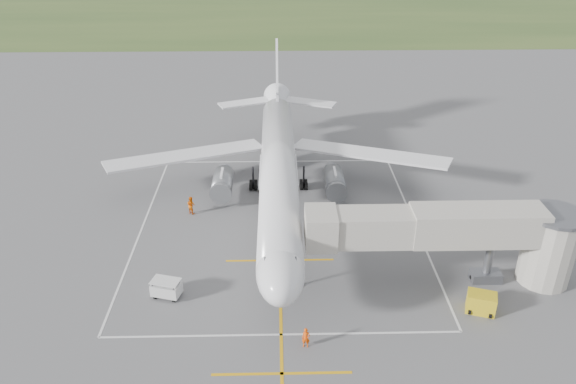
{
  "coord_description": "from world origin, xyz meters",
  "views": [
    {
      "loc": [
        -0.24,
        -53.12,
        29.89
      ],
      "look_at": [
        0.9,
        -4.0,
        4.0
      ],
      "focal_mm": 35.0,
      "sensor_mm": 36.0,
      "label": 1
    }
  ],
  "objects_px": {
    "airliner": "(278,168)",
    "ramp_worker_nose": "(306,338)",
    "gpu_unit": "(481,303)",
    "jet_bridge": "(467,235)",
    "baggage_cart": "(166,288)",
    "ramp_worker_wing": "(191,205)"
  },
  "relations": [
    {
      "from": "jet_bridge",
      "to": "gpu_unit",
      "type": "bearing_deg",
      "value": -83.23
    },
    {
      "from": "airliner",
      "to": "gpu_unit",
      "type": "height_order",
      "value": "airliner"
    },
    {
      "from": "airliner",
      "to": "ramp_worker_nose",
      "type": "xyz_separation_m",
      "value": [
        1.83,
        -22.07,
        -3.56
      ]
    },
    {
      "from": "baggage_cart",
      "to": "ramp_worker_nose",
      "type": "height_order",
      "value": "ramp_worker_nose"
    },
    {
      "from": "gpu_unit",
      "to": "ramp_worker_wing",
      "type": "bearing_deg",
      "value": 165.48
    },
    {
      "from": "airliner",
      "to": "gpu_unit",
      "type": "relative_size",
      "value": 17.87
    },
    {
      "from": "airliner",
      "to": "jet_bridge",
      "type": "distance_m",
      "value": 21.22
    },
    {
      "from": "gpu_unit",
      "to": "baggage_cart",
      "type": "distance_m",
      "value": 25.89
    },
    {
      "from": "baggage_cart",
      "to": "ramp_worker_nose",
      "type": "bearing_deg",
      "value": -12.98
    },
    {
      "from": "jet_bridge",
      "to": "ramp_worker_nose",
      "type": "xyz_separation_m",
      "value": [
        -13.89,
        -7.82,
        -3.91
      ]
    },
    {
      "from": "airliner",
      "to": "baggage_cart",
      "type": "relative_size",
      "value": 17.59
    },
    {
      "from": "ramp_worker_nose",
      "to": "ramp_worker_wing",
      "type": "height_order",
      "value": "ramp_worker_wing"
    },
    {
      "from": "jet_bridge",
      "to": "gpu_unit",
      "type": "height_order",
      "value": "jet_bridge"
    },
    {
      "from": "airliner",
      "to": "jet_bridge",
      "type": "height_order",
      "value": "airliner"
    },
    {
      "from": "ramp_worker_nose",
      "to": "ramp_worker_wing",
      "type": "relative_size",
      "value": 0.86
    },
    {
      "from": "gpu_unit",
      "to": "ramp_worker_nose",
      "type": "bearing_deg",
      "value": -146.94
    },
    {
      "from": "airliner",
      "to": "ramp_worker_wing",
      "type": "xyz_separation_m",
      "value": [
        -9.32,
        -1.73,
        -3.42
      ]
    },
    {
      "from": "gpu_unit",
      "to": "jet_bridge",
      "type": "bearing_deg",
      "value": 115.3
    },
    {
      "from": "jet_bridge",
      "to": "ramp_worker_nose",
      "type": "height_order",
      "value": "jet_bridge"
    },
    {
      "from": "jet_bridge",
      "to": "baggage_cart",
      "type": "relative_size",
      "value": 8.8
    },
    {
      "from": "gpu_unit",
      "to": "baggage_cart",
      "type": "height_order",
      "value": "gpu_unit"
    },
    {
      "from": "airliner",
      "to": "ramp_worker_nose",
      "type": "relative_size",
      "value": 28.02
    }
  ]
}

